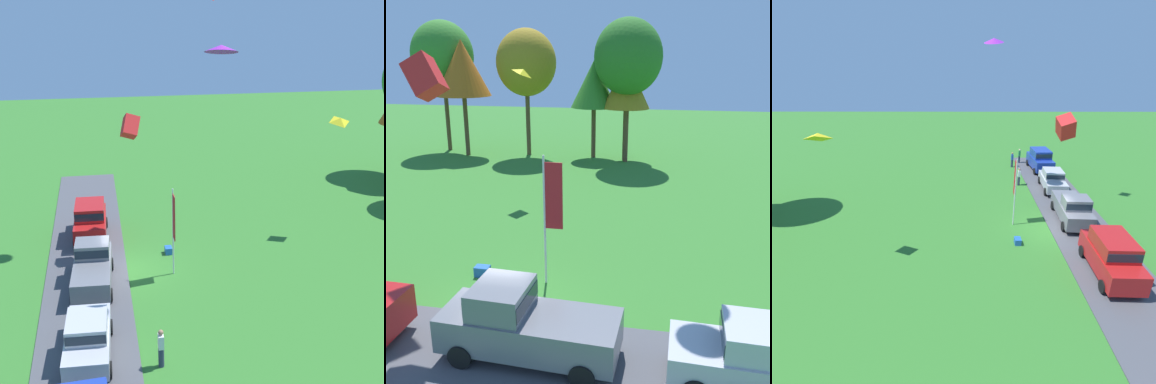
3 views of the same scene
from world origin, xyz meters
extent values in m
plane|color=#337528|center=(0.00, 0.00, 0.00)|extent=(120.00, 120.00, 0.00)
cube|color=#4C4C51|center=(0.00, -2.13, 0.03)|extent=(36.00, 4.40, 0.06)
cube|color=red|center=(-4.68, -1.87, 0.95)|extent=(4.65, 2.04, 1.10)
cube|color=red|center=(-4.68, -1.87, 1.92)|extent=(2.65, 1.84, 0.84)
cube|color=#19232D|center=(-4.68, -1.87, 1.92)|extent=(2.70, 1.80, 0.46)
cylinder|color=black|center=(-6.27, -2.72, 0.40)|extent=(0.69, 0.26, 0.68)
cylinder|color=black|center=(-6.22, -0.92, 0.40)|extent=(0.69, 0.26, 0.68)
cylinder|color=black|center=(-3.15, -2.82, 0.40)|extent=(0.69, 0.26, 0.68)
cylinder|color=black|center=(-3.09, -1.01, 0.40)|extent=(0.69, 0.26, 0.68)
cube|color=slate|center=(1.56, -1.80, 0.90)|extent=(5.09, 2.16, 1.00)
cube|color=slate|center=(0.76, -1.75, 1.80)|extent=(1.59, 1.84, 0.80)
cube|color=#19232D|center=(0.76, -1.75, 1.80)|extent=(1.62, 1.80, 0.44)
cylinder|color=black|center=(-0.19, -2.61, 0.40)|extent=(0.69, 0.28, 0.68)
cylinder|color=black|center=(-0.09, -0.81, 0.40)|extent=(0.69, 0.28, 0.68)
cylinder|color=black|center=(3.21, -2.79, 0.40)|extent=(0.69, 0.28, 0.68)
cylinder|color=black|center=(3.30, -0.98, 0.40)|extent=(0.69, 0.28, 0.68)
cube|color=#B7B7BC|center=(7.55, -2.03, 0.80)|extent=(4.48, 2.01, 0.80)
cube|color=#B7B7BC|center=(7.65, -2.03, 1.55)|extent=(2.08, 1.74, 0.70)
cube|color=#19232D|center=(7.65, -2.03, 1.55)|extent=(2.12, 1.71, 0.38)
cylinder|color=black|center=(6.02, -2.81, 0.40)|extent=(0.69, 0.27, 0.68)
cylinder|color=black|center=(6.10, -1.10, 0.40)|extent=(0.69, 0.27, 0.68)
cylinder|color=black|center=(9.00, -2.96, 0.40)|extent=(0.69, 0.27, 0.68)
cylinder|color=black|center=(9.09, -1.25, 0.40)|extent=(0.69, 0.27, 0.68)
cube|color=#1E389E|center=(13.32, -2.17, 0.95)|extent=(4.69, 2.14, 1.10)
cube|color=#1E389E|center=(13.32, -2.17, 1.92)|extent=(2.69, 1.89, 0.84)
cube|color=#19232D|center=(13.32, -2.17, 1.92)|extent=(2.74, 1.86, 0.46)
cylinder|color=black|center=(11.80, -3.15, 0.40)|extent=(0.69, 0.28, 0.68)
cylinder|color=black|center=(11.71, -1.35, 0.40)|extent=(0.69, 0.28, 0.68)
cylinder|color=black|center=(14.93, -2.99, 0.40)|extent=(0.69, 0.28, 0.68)
cylinder|color=black|center=(14.83, -1.19, 0.40)|extent=(0.69, 0.28, 0.68)
cylinder|color=#2D334C|center=(14.37, 0.71, 0.44)|extent=(0.24, 0.24, 0.88)
cube|color=#2851AD|center=(14.37, 0.71, 1.18)|extent=(0.36, 0.22, 0.60)
sphere|color=#9E7051|center=(14.37, 0.71, 1.60)|extent=(0.22, 0.22, 0.22)
cylinder|color=#2D334C|center=(8.70, 0.87, 0.44)|extent=(0.24, 0.24, 0.88)
cube|color=white|center=(8.70, 0.87, 1.18)|extent=(0.36, 0.22, 0.60)
sphere|color=#9E7051|center=(8.70, 0.87, 1.60)|extent=(0.22, 0.22, 0.22)
cylinder|color=#2D334C|center=(15.89, -0.35, 0.44)|extent=(0.24, 0.24, 0.88)
cube|color=#2D8E47|center=(15.89, -0.35, 1.18)|extent=(0.36, 0.22, 0.60)
sphere|color=beige|center=(15.89, -0.35, 1.60)|extent=(0.22, 0.22, 0.22)
cylinder|color=silver|center=(0.89, 2.54, 2.46)|extent=(0.08, 0.08, 4.92)
cube|color=red|center=(1.24, 2.54, 3.44)|extent=(0.64, 0.04, 2.46)
cube|color=blue|center=(-1.67, 2.62, 0.20)|extent=(0.56, 0.40, 0.40)
cube|color=red|center=(-2.24, 0.67, 7.61)|extent=(1.31, 1.18, 1.56)
cone|color=purple|center=(5.06, 4.02, 12.26)|extent=(1.75, 1.73, 0.57)
pyramid|color=yellow|center=(-3.10, 13.50, 7.30)|extent=(1.11, 1.20, 0.64)
camera|label=1|loc=(26.85, -1.19, 13.90)|focal=50.00mm
camera|label=2|loc=(4.84, -12.21, 8.25)|focal=42.00mm
camera|label=3|loc=(-18.22, 6.00, 10.56)|focal=28.00mm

